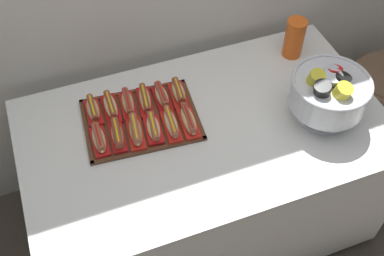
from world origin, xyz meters
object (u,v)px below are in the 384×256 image
(hot_dog_1, at_px, (117,135))
(hot_dog_9, at_px, (145,100))
(hot_dog_5, at_px, (188,120))
(hot_dog_2, at_px, (135,131))
(buffet_table, at_px, (204,175))
(punch_bowl, at_px, (329,92))
(hot_dog_10, at_px, (162,96))
(floor_vase, at_px, (380,104))
(hot_dog_4, at_px, (171,124))
(cup_stack, at_px, (294,38))
(serving_tray, at_px, (141,120))
(hot_dog_8, at_px, (128,103))
(hot_dog_0, at_px, (99,139))
(hot_dog_11, at_px, (178,93))
(hot_dog_3, at_px, (153,128))
(hot_dog_7, at_px, (111,107))
(hot_dog_6, at_px, (93,110))

(hot_dog_1, xyz_separation_m, hot_dog_9, (0.16, 0.15, -0.00))
(hot_dog_5, bearing_deg, hot_dog_9, 127.59)
(hot_dog_2, relative_size, hot_dog_5, 0.97)
(buffet_table, height_order, punch_bowl, punch_bowl)
(hot_dog_10, distance_m, punch_bowl, 0.70)
(floor_vase, relative_size, hot_dog_2, 4.98)
(hot_dog_4, distance_m, cup_stack, 0.74)
(buffet_table, xyz_separation_m, hot_dog_1, (-0.36, 0.06, 0.39))
(serving_tray, height_order, hot_dog_10, hot_dog_10)
(hot_dog_5, bearing_deg, hot_dog_1, 175.32)
(floor_vase, height_order, punch_bowl, punch_bowl)
(hot_dog_8, bearing_deg, hot_dog_10, -4.68)
(hot_dog_1, relative_size, hot_dog_8, 0.97)
(hot_dog_8, bearing_deg, serving_tray, -70.24)
(hot_dog_4, bearing_deg, hot_dog_0, 175.32)
(hot_dog_8, bearing_deg, hot_dog_11, -4.68)
(hot_dog_3, xyz_separation_m, hot_dog_9, (0.01, 0.16, 0.00))
(hot_dog_11, bearing_deg, serving_tray, -160.93)
(cup_stack, bearing_deg, hot_dog_4, -160.46)
(hot_dog_7, distance_m, hot_dog_11, 0.30)
(serving_tray, height_order, hot_dog_4, hot_dog_4)
(hot_dog_6, bearing_deg, hot_dog_3, -40.94)
(hot_dog_7, bearing_deg, hot_dog_0, -119.13)
(hot_dog_7, distance_m, punch_bowl, 0.91)
(hot_dog_5, bearing_deg, buffet_table, -26.94)
(hot_dog_1, xyz_separation_m, hot_dog_7, (0.01, 0.16, -0.00))
(cup_stack, bearing_deg, hot_dog_9, -174.20)
(buffet_table, distance_m, hot_dog_3, 0.44)
(hot_dog_3, relative_size, hot_dog_9, 0.87)
(punch_bowl, bearing_deg, hot_dog_9, 154.07)
(hot_dog_1, height_order, hot_dog_8, hot_dog_1)
(hot_dog_5, height_order, cup_stack, cup_stack)
(hot_dog_9, relative_size, punch_bowl, 0.57)
(hot_dog_5, xyz_separation_m, hot_dog_9, (-0.14, 0.18, 0.00))
(hot_dog_5, xyz_separation_m, hot_dog_6, (-0.36, 0.20, 0.00))
(hot_dog_6, height_order, hot_dog_8, hot_dog_6)
(floor_vase, relative_size, serving_tray, 1.77)
(floor_vase, bearing_deg, hot_dog_6, 179.25)
(hot_dog_6, bearing_deg, hot_dog_1, -70.24)
(hot_dog_5, xyz_separation_m, hot_dog_8, (-0.21, 0.18, 0.00))
(hot_dog_1, height_order, punch_bowl, punch_bowl)
(serving_tray, distance_m, hot_dog_8, 0.10)
(hot_dog_1, relative_size, cup_stack, 0.83)
(floor_vase, xyz_separation_m, serving_tray, (-1.45, -0.08, 0.53))
(hot_dog_2, relative_size, cup_stack, 0.92)
(hot_dog_0, distance_m, hot_dog_4, 0.30)
(hot_dog_10, bearing_deg, hot_dog_1, -148.43)
(buffet_table, xyz_separation_m, hot_dog_9, (-0.20, 0.21, 0.39))
(hot_dog_8, xyz_separation_m, hot_dog_11, (0.22, -0.02, 0.00))
(hot_dog_11, relative_size, cup_stack, 0.83)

